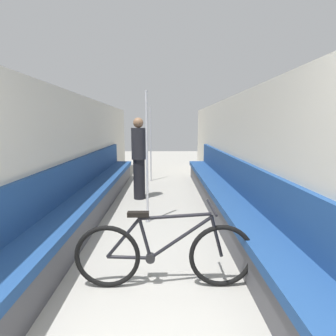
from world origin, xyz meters
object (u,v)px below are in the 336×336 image
Objects in this scene: bench_seat_row_right at (223,195)px; bicycle at (164,254)px; passenger_standing at (139,158)px; grab_pole_far at (147,160)px; grab_pole_near at (151,145)px; bench_seat_row_left at (92,196)px.

bicycle is (-1.05, -2.19, 0.02)m from bench_seat_row_right.
passenger_standing reaches higher than bench_seat_row_right.
grab_pole_far is (-1.32, -0.44, 0.69)m from bench_seat_row_right.
grab_pole_far reaches higher than passenger_standing.
grab_pole_far is 1.21× the size of passenger_standing.
grab_pole_near and grab_pole_far have the same top height.
grab_pole_far is (1.01, -0.44, 0.69)m from bench_seat_row_left.
bench_seat_row_right is 2.43m from bicycle.
bicycle is 0.83× the size of grab_pole_near.
grab_pole_far is at bearing -88.12° from grab_pole_near.
bench_seat_row_right is at bearing 0.00° from bench_seat_row_left.
bench_seat_row_right is 3.22× the size of grab_pole_near.
bench_seat_row_left is 3.22× the size of grab_pole_far.
bench_seat_row_left is 3.22× the size of grab_pole_near.
grab_pole_near reaches higher than bicycle.
bench_seat_row_right is 3.89× the size of bicycle.
bicycle is at bearing -59.62° from bench_seat_row_left.
bench_seat_row_right is 1.55m from grab_pole_far.
grab_pole_far is at bearing -23.43° from bench_seat_row_left.
passenger_standing is (-1.58, 0.93, 0.57)m from bench_seat_row_right.
grab_pole_far reaches higher than bench_seat_row_right.
bench_seat_row_left is 2.33m from bench_seat_row_right.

